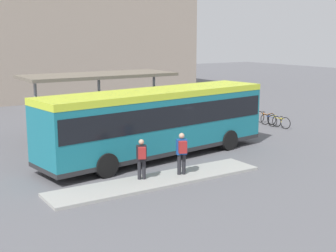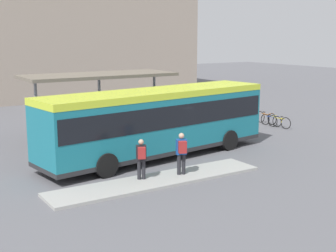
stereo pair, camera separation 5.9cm
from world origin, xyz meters
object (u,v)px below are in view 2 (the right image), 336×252
pedestrian_companion (182,151)px  bicycle_orange (266,118)px  potted_planter_near_shelter (124,130)px  city_bus (158,118)px  bicycle_blue (271,120)px  bicycle_yellow (279,122)px  pedestrian_waiting (141,157)px

pedestrian_companion → bicycle_orange: bearing=-37.1°
pedestrian_companion → potted_planter_near_shelter: bearing=14.9°
city_bus → bicycle_blue: bearing=8.1°
pedestrian_companion → potted_planter_near_shelter: (0.82, 6.75, -0.38)m
pedestrian_companion → bicycle_blue: (11.22, 6.18, -0.76)m
bicycle_yellow → bicycle_orange: (0.34, 1.52, 0.01)m
city_bus → potted_planter_near_shelter: city_bus is taller
pedestrian_companion → bicycle_blue: bearing=-39.3°
pedestrian_waiting → city_bus: bearing=-17.1°
bicycle_blue → pedestrian_waiting: bearing=-71.6°
bicycle_yellow → bicycle_orange: size_ratio=0.97×
city_bus → pedestrian_companion: bearing=-112.1°
city_bus → bicycle_yellow: (10.28, 2.07, -1.52)m
city_bus → bicycle_blue: city_bus is taller
bicycle_blue → potted_planter_near_shelter: bearing=-99.1°
city_bus → potted_planter_near_shelter: 3.59m
pedestrian_companion → bicycle_blue: pedestrian_companion is taller
pedestrian_waiting → potted_planter_near_shelter: bearing=2.0°
pedestrian_waiting → pedestrian_companion: 1.75m
potted_planter_near_shelter → bicycle_yellow: bearing=-7.3°
bicycle_orange → pedestrian_companion: bearing=-61.7°
city_bus → bicycle_blue: 10.82m
city_bus → bicycle_orange: (10.62, 3.59, -1.51)m
pedestrian_waiting → potted_planter_near_shelter: (2.54, 6.44, -0.31)m
bicycle_blue → potted_planter_near_shelter: size_ratio=1.16×
bicycle_yellow → bicycle_blue: (0.05, 0.76, -0.02)m
pedestrian_waiting → potted_planter_near_shelter: size_ratio=1.13×
pedestrian_waiting → potted_planter_near_shelter: pedestrian_waiting is taller
bicycle_yellow → potted_planter_near_shelter: size_ratio=1.22×
pedestrian_companion → city_bus: bearing=7.0°
pedestrian_waiting → bicycle_yellow: size_ratio=0.93×
pedestrian_companion → pedestrian_waiting: bearing=101.5°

